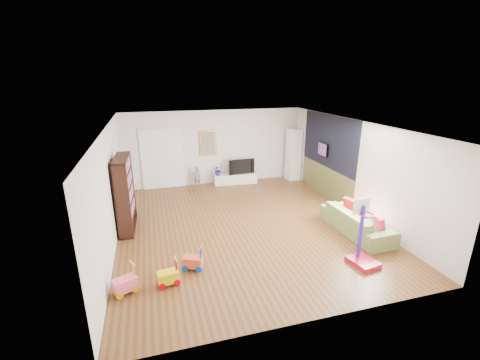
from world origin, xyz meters
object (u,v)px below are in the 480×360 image
object	(u,v)px
sofa	(357,222)
basketball_hoop	(367,234)
media_console	(235,179)
bookshelf	(125,194)

from	to	relation	value
sofa	basketball_hoop	world-z (taller)	basketball_hoop
media_console	sofa	distance (m)	5.07
media_console	basketball_hoop	size ratio (longest dim) A/B	1.10
sofa	bookshelf	bearing A→B (deg)	69.13
media_console	sofa	world-z (taller)	sofa
bookshelf	basketball_hoop	distance (m)	5.84
bookshelf	basketball_hoop	size ratio (longest dim) A/B	1.34
media_console	basketball_hoop	world-z (taller)	basketball_hoop
sofa	basketball_hoop	size ratio (longest dim) A/B	1.46
media_console	bookshelf	xyz separation A→B (m)	(-3.69, -2.82, 0.78)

